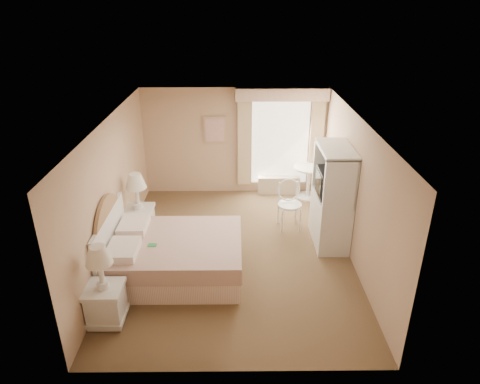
{
  "coord_description": "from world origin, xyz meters",
  "views": [
    {
      "loc": [
        0.04,
        -6.72,
        4.34
      ],
      "look_at": [
        0.1,
        0.3,
        1.1
      ],
      "focal_mm": 32.0,
      "sensor_mm": 36.0,
      "label": 1
    }
  ],
  "objects_px": {
    "round_table": "(309,177)",
    "cafe_chair": "(289,200)",
    "armoire": "(332,204)",
    "nightstand_near": "(105,295)",
    "nightstand_far": "(139,214)",
    "bed": "(168,255)"
  },
  "relations": [
    {
      "from": "nightstand_far",
      "to": "round_table",
      "type": "xyz_separation_m",
      "value": [
        3.56,
        1.81,
        0.01
      ]
    },
    {
      "from": "round_table",
      "to": "armoire",
      "type": "bearing_deg",
      "value": -87.21
    },
    {
      "from": "bed",
      "to": "nightstand_far",
      "type": "distance_m",
      "value": 1.43
    },
    {
      "from": "bed",
      "to": "nightstand_near",
      "type": "distance_m",
      "value": 1.39
    },
    {
      "from": "bed",
      "to": "cafe_chair",
      "type": "relative_size",
      "value": 2.22
    },
    {
      "from": "nightstand_near",
      "to": "nightstand_far",
      "type": "relative_size",
      "value": 0.95
    },
    {
      "from": "bed",
      "to": "round_table",
      "type": "distance_m",
      "value": 4.15
    },
    {
      "from": "nightstand_near",
      "to": "armoire",
      "type": "relative_size",
      "value": 0.66
    },
    {
      "from": "bed",
      "to": "cafe_chair",
      "type": "bearing_deg",
      "value": 36.94
    },
    {
      "from": "round_table",
      "to": "cafe_chair",
      "type": "height_order",
      "value": "cafe_chair"
    },
    {
      "from": "nightstand_far",
      "to": "cafe_chair",
      "type": "xyz_separation_m",
      "value": [
        2.94,
        0.44,
        0.08
      ]
    },
    {
      "from": "nightstand_near",
      "to": "round_table",
      "type": "bearing_deg",
      "value": 49.84
    },
    {
      "from": "round_table",
      "to": "armoire",
      "type": "height_order",
      "value": "armoire"
    },
    {
      "from": "nightstand_far",
      "to": "bed",
      "type": "bearing_deg",
      "value": -59.31
    },
    {
      "from": "bed",
      "to": "round_table",
      "type": "bearing_deg",
      "value": 47.01
    },
    {
      "from": "round_table",
      "to": "cafe_chair",
      "type": "distance_m",
      "value": 1.5
    },
    {
      "from": "round_table",
      "to": "nightstand_far",
      "type": "bearing_deg",
      "value": -152.98
    },
    {
      "from": "nightstand_near",
      "to": "armoire",
      "type": "distance_m",
      "value": 4.28
    },
    {
      "from": "cafe_chair",
      "to": "armoire",
      "type": "height_order",
      "value": "armoire"
    },
    {
      "from": "cafe_chair",
      "to": "armoire",
      "type": "relative_size",
      "value": 0.52
    },
    {
      "from": "nightstand_near",
      "to": "cafe_chair",
      "type": "relative_size",
      "value": 1.26
    },
    {
      "from": "nightstand_near",
      "to": "cafe_chair",
      "type": "height_order",
      "value": "nightstand_near"
    }
  ]
}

